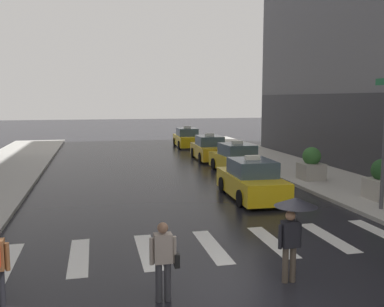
{
  "coord_description": "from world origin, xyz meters",
  "views": [
    {
      "loc": [
        -3.1,
        -8.11,
        4.1
      ],
      "look_at": [
        0.57,
        8.0,
        1.98
      ],
      "focal_mm": 39.97,
      "sensor_mm": 36.0,
      "label": 1
    }
  ],
  "objects_px": {
    "taxi_lead": "(251,181)",
    "taxi_third": "(209,149)",
    "pedestrian_with_umbrella": "(294,216)",
    "planter_near_corner": "(382,181)",
    "taxi_fourth": "(187,139)",
    "pedestrian_with_handbag": "(164,257)",
    "taxi_second": "(236,160)",
    "planter_mid_block": "(311,165)"
  },
  "relations": [
    {
      "from": "taxi_lead",
      "to": "planter_near_corner",
      "type": "relative_size",
      "value": 2.87
    },
    {
      "from": "taxi_second",
      "to": "taxi_fourth",
      "type": "relative_size",
      "value": 1.0
    },
    {
      "from": "taxi_fourth",
      "to": "pedestrian_with_handbag",
      "type": "distance_m",
      "value": 28.17
    },
    {
      "from": "taxi_lead",
      "to": "taxi_third",
      "type": "bearing_deg",
      "value": 83.65
    },
    {
      "from": "taxi_third",
      "to": "planter_near_corner",
      "type": "relative_size",
      "value": 2.88
    },
    {
      "from": "taxi_second",
      "to": "pedestrian_with_umbrella",
      "type": "xyz_separation_m",
      "value": [
        -3.41,
        -13.96,
        0.79
      ]
    },
    {
      "from": "taxi_fourth",
      "to": "pedestrian_with_handbag",
      "type": "relative_size",
      "value": 2.79
    },
    {
      "from": "taxi_third",
      "to": "pedestrian_with_umbrella",
      "type": "relative_size",
      "value": 2.37
    },
    {
      "from": "planter_mid_block",
      "to": "planter_near_corner",
      "type": "bearing_deg",
      "value": -81.12
    },
    {
      "from": "pedestrian_with_handbag",
      "to": "planter_near_corner",
      "type": "bearing_deg",
      "value": 33.07
    },
    {
      "from": "taxi_second",
      "to": "pedestrian_with_umbrella",
      "type": "bearing_deg",
      "value": -103.74
    },
    {
      "from": "pedestrian_with_umbrella",
      "to": "planter_near_corner",
      "type": "relative_size",
      "value": 1.21
    },
    {
      "from": "taxi_lead",
      "to": "planter_mid_block",
      "type": "bearing_deg",
      "value": 31.87
    },
    {
      "from": "taxi_lead",
      "to": "planter_near_corner",
      "type": "height_order",
      "value": "taxi_lead"
    },
    {
      "from": "taxi_second",
      "to": "pedestrian_with_handbag",
      "type": "relative_size",
      "value": 2.79
    },
    {
      "from": "taxi_lead",
      "to": "planter_near_corner",
      "type": "xyz_separation_m",
      "value": [
        4.78,
        -1.87,
        0.15
      ]
    },
    {
      "from": "taxi_fourth",
      "to": "planter_near_corner",
      "type": "bearing_deg",
      "value": -80.9
    },
    {
      "from": "taxi_second",
      "to": "planter_near_corner",
      "type": "distance_m",
      "value": 8.58
    },
    {
      "from": "taxi_second",
      "to": "planter_mid_block",
      "type": "xyz_separation_m",
      "value": [
        2.7,
        -3.47,
        0.15
      ]
    },
    {
      "from": "taxi_fourth",
      "to": "planter_near_corner",
      "type": "distance_m",
      "value": 21.35
    },
    {
      "from": "pedestrian_with_handbag",
      "to": "planter_near_corner",
      "type": "distance_m",
      "value": 11.65
    },
    {
      "from": "pedestrian_with_umbrella",
      "to": "pedestrian_with_handbag",
      "type": "bearing_deg",
      "value": -174.68
    },
    {
      "from": "taxi_third",
      "to": "planter_mid_block",
      "type": "height_order",
      "value": "taxi_third"
    },
    {
      "from": "planter_near_corner",
      "to": "taxi_lead",
      "type": "bearing_deg",
      "value": 158.69
    },
    {
      "from": "taxi_third",
      "to": "pedestrian_with_umbrella",
      "type": "xyz_separation_m",
      "value": [
        -3.29,
        -19.33,
        0.79
      ]
    },
    {
      "from": "taxi_second",
      "to": "taxi_third",
      "type": "distance_m",
      "value": 5.37
    },
    {
      "from": "taxi_second",
      "to": "pedestrian_with_handbag",
      "type": "xyz_separation_m",
      "value": [
        -6.37,
        -14.24,
        0.21
      ]
    },
    {
      "from": "taxi_lead",
      "to": "planter_near_corner",
      "type": "bearing_deg",
      "value": -21.31
    },
    {
      "from": "planter_mid_block",
      "to": "pedestrian_with_handbag",
      "type": "bearing_deg",
      "value": -130.11
    },
    {
      "from": "taxi_fourth",
      "to": "pedestrian_with_handbag",
      "type": "xyz_separation_m",
      "value": [
        -6.38,
        -27.44,
        0.21
      ]
    },
    {
      "from": "pedestrian_with_umbrella",
      "to": "planter_mid_block",
      "type": "relative_size",
      "value": 1.21
    },
    {
      "from": "taxi_second",
      "to": "pedestrian_with_umbrella",
      "type": "height_order",
      "value": "pedestrian_with_umbrella"
    },
    {
      "from": "taxi_lead",
      "to": "taxi_fourth",
      "type": "distance_m",
      "value": 19.26
    },
    {
      "from": "taxi_lead",
      "to": "planter_mid_block",
      "type": "distance_m",
      "value": 4.82
    },
    {
      "from": "taxi_fourth",
      "to": "pedestrian_with_umbrella",
      "type": "height_order",
      "value": "pedestrian_with_umbrella"
    },
    {
      "from": "taxi_fourth",
      "to": "pedestrian_with_umbrella",
      "type": "bearing_deg",
      "value": -97.19
    },
    {
      "from": "planter_near_corner",
      "to": "planter_mid_block",
      "type": "relative_size",
      "value": 1.0
    },
    {
      "from": "pedestrian_with_umbrella",
      "to": "planter_mid_block",
      "type": "height_order",
      "value": "pedestrian_with_umbrella"
    },
    {
      "from": "taxi_second",
      "to": "planter_mid_block",
      "type": "height_order",
      "value": "taxi_second"
    },
    {
      "from": "taxi_second",
      "to": "taxi_fourth",
      "type": "distance_m",
      "value": 13.2
    },
    {
      "from": "taxi_second",
      "to": "taxi_fourth",
      "type": "height_order",
      "value": "same"
    },
    {
      "from": "planter_near_corner",
      "to": "taxi_third",
      "type": "bearing_deg",
      "value": 104.87
    }
  ]
}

